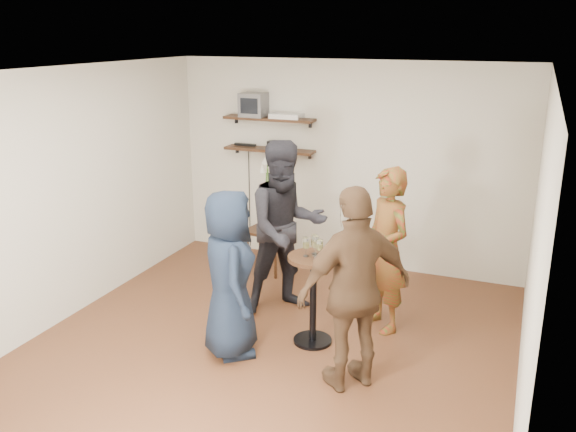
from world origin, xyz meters
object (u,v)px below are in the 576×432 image
at_px(radio, 276,145).
at_px(side_table, 267,236).
at_px(crt_monitor, 254,105).
at_px(person_plaid, 386,250).
at_px(dvd_deck, 287,116).
at_px(drinks_table, 313,288).
at_px(person_navy, 229,274).
at_px(person_brown, 355,290).
at_px(person_dark, 286,228).

bearing_deg(radio, side_table, -79.04).
relative_size(crt_monitor, person_plaid, 0.19).
height_order(dvd_deck, drinks_table, dvd_deck).
bearing_deg(drinks_table, person_plaid, 45.46).
bearing_deg(radio, drinks_table, -58.53).
distance_m(dvd_deck, drinks_table, 2.68).
xyz_separation_m(radio, side_table, (0.10, -0.54, -1.05)).
distance_m(dvd_deck, person_navy, 2.79).
xyz_separation_m(drinks_table, person_brown, (0.57, -0.57, 0.31)).
distance_m(side_table, person_brown, 2.74).
distance_m(radio, person_plaid, 2.44).
height_order(drinks_table, person_dark, person_dark).
relative_size(person_dark, person_brown, 1.06).
xyz_separation_m(person_plaid, person_brown, (0.00, -1.14, 0.04)).
xyz_separation_m(drinks_table, person_navy, (-0.65, -0.47, 0.22)).
bearing_deg(person_navy, side_table, -21.45).
xyz_separation_m(drinks_table, person_plaid, (0.56, 0.57, 0.26)).
bearing_deg(person_plaid, radio, -174.63).
bearing_deg(dvd_deck, person_navy, -79.65).
bearing_deg(person_brown, radio, -100.18).
xyz_separation_m(person_dark, person_navy, (-0.12, -1.07, -0.14)).
xyz_separation_m(side_table, person_dark, (0.63, -0.91, 0.46)).
distance_m(person_dark, person_navy, 1.09).
height_order(person_plaid, person_dark, person_dark).
height_order(drinks_table, person_navy, person_navy).
bearing_deg(person_plaid, dvd_deck, -176.98).
bearing_deg(person_navy, person_plaid, -85.08).
height_order(radio, drinks_table, radio).
distance_m(dvd_deck, radio, 0.41).
bearing_deg(radio, crt_monitor, 180.00).
bearing_deg(person_navy, radio, -22.13).
xyz_separation_m(person_dark, person_brown, (1.09, -1.17, -0.05)).
relative_size(side_table, drinks_table, 0.62).
height_order(person_dark, person_navy, person_dark).
height_order(person_plaid, person_navy, person_plaid).
relative_size(crt_monitor, radio, 1.45).
distance_m(person_navy, person_brown, 1.23).
xyz_separation_m(dvd_deck, side_table, (-0.04, -0.54, -1.43)).
distance_m(radio, person_dark, 1.73).
height_order(dvd_deck, person_dark, dvd_deck).
bearing_deg(crt_monitor, person_dark, -54.51).
bearing_deg(crt_monitor, person_brown, -50.92).
height_order(crt_monitor, person_plaid, crt_monitor).
bearing_deg(side_table, dvd_deck, 85.59).
bearing_deg(side_table, radio, 100.96).
xyz_separation_m(crt_monitor, dvd_deck, (0.45, 0.00, -0.12)).
distance_m(person_plaid, person_brown, 1.14).
xyz_separation_m(dvd_deck, person_brown, (1.68, -2.62, -1.02)).
height_order(dvd_deck, person_plaid, dvd_deck).
bearing_deg(person_navy, crt_monitor, -15.80).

